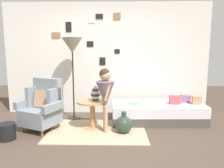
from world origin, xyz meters
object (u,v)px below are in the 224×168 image
at_px(daybed, 157,112).
at_px(floor_lamp, 72,48).
at_px(person_child, 105,92).
at_px(demijohn_near, 124,124).
at_px(book_on_daybed, 134,103).
at_px(side_table, 92,108).
at_px(armchair, 42,107).
at_px(vase_striped, 95,94).
at_px(magazine_basket, 7,132).

height_order(daybed, floor_lamp, floor_lamp).
relative_size(person_child, demijohn_near, 2.95).
xyz_separation_m(person_child, book_on_daybed, (0.56, 0.52, -0.34)).
distance_m(side_table, demijohn_near, 0.68).
distance_m(floor_lamp, person_child, 1.33).
distance_m(armchair, person_child, 1.25).
height_order(daybed, book_on_daybed, book_on_daybed).
height_order(vase_striped, demijohn_near, vase_striped).
bearing_deg(daybed, magazine_basket, -160.14).
height_order(daybed, vase_striped, vase_striped).
height_order(armchair, magazine_basket, armchair).
bearing_deg(person_child, book_on_daybed, 42.91).
height_order(floor_lamp, person_child, floor_lamp).
relative_size(person_child, magazine_basket, 4.21).
height_order(book_on_daybed, demijohn_near, book_on_daybed).
height_order(daybed, person_child, person_child).
relative_size(vase_striped, book_on_daybed, 1.31).
relative_size(side_table, person_child, 0.51).
bearing_deg(side_table, demijohn_near, -21.50).
distance_m(daybed, person_child, 1.35).
bearing_deg(demijohn_near, person_child, 172.08).
relative_size(person_child, book_on_daybed, 5.36).
bearing_deg(side_table, daybed, 17.12).
distance_m(person_child, demijohn_near, 0.69).
bearing_deg(floor_lamp, side_table, -50.86).
bearing_deg(daybed, book_on_daybed, -171.34).
bearing_deg(demijohn_near, magazine_basket, -170.35).
xyz_separation_m(daybed, magazine_basket, (-2.72, -0.98, -0.06)).
height_order(side_table, magazine_basket, side_table).
bearing_deg(book_on_daybed, magazine_basket, -157.70).
relative_size(armchair, side_table, 1.62).
bearing_deg(armchair, side_table, 4.08).
height_order(person_child, demijohn_near, person_child).
xyz_separation_m(person_child, demijohn_near, (0.34, -0.05, -0.60)).
bearing_deg(daybed, floor_lamp, 174.41).
bearing_deg(armchair, magazine_basket, -131.27).
height_order(side_table, vase_striped, vase_striped).
height_order(person_child, book_on_daybed, person_child).
bearing_deg(book_on_daybed, floor_lamp, 168.83).
bearing_deg(daybed, armchair, -168.15).
relative_size(armchair, vase_striped, 3.36).
bearing_deg(magazine_basket, armchair, 48.73).
xyz_separation_m(person_child, magazine_basket, (-1.64, -0.38, -0.62)).
xyz_separation_m(vase_striped, person_child, (0.20, -0.22, 0.10)).
bearing_deg(person_child, vase_striped, 132.23).
bearing_deg(person_child, floor_lamp, 133.52).
distance_m(daybed, floor_lamp, 2.26).
bearing_deg(vase_striped, book_on_daybed, 21.59).
distance_m(armchair, vase_striped, 1.03).
distance_m(daybed, side_table, 1.41).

